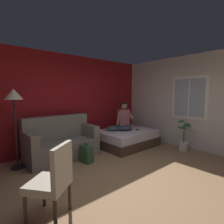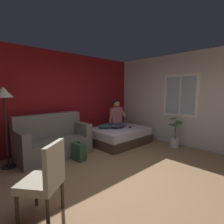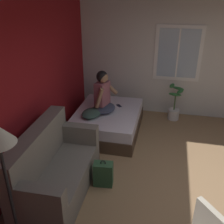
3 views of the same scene
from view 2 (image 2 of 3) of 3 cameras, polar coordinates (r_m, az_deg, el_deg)
name	(u,v)px [view 2 (image 2 of 3)]	position (r m, az deg, el deg)	size (l,w,h in m)	color
ground_plane	(123,184)	(3.29, 3.53, -22.38)	(40.00, 40.00, 0.00)	#93704C
wall_back_accent	(51,100)	(5.14, -19.16, 3.59)	(10.77, 0.16, 2.70)	maroon
wall_side_with_window	(195,100)	(5.44, 25.52, 3.47)	(0.19, 6.70, 2.70)	silver
bed	(119,136)	(5.46, 2.24, -7.72)	(1.71, 1.33, 0.48)	#4C3828
couch	(53,141)	(4.60, -18.67, -8.83)	(1.71, 0.85, 1.04)	slate
side_chair	(45,177)	(2.47, -20.93, -19.34)	(0.65, 0.65, 0.98)	#382D23
person_seated	(116,116)	(5.38, 1.41, -1.43)	(0.62, 0.57, 0.88)	#383D51
backpack	(79,152)	(4.23, -10.65, -12.79)	(0.26, 0.32, 0.46)	#2D5133
throw_pillow	(106,126)	(5.37, -1.95, -4.53)	(0.48, 0.36, 0.14)	#385147
cell_phone	(130,127)	(5.51, 5.91, -4.97)	(0.07, 0.14, 0.01)	black
floor_lamp	(4,100)	(4.16, -31.83, 3.38)	(0.36, 0.36, 1.70)	black
potted_plant	(175,137)	(5.38, 19.89, -7.64)	(0.39, 0.37, 0.85)	silver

